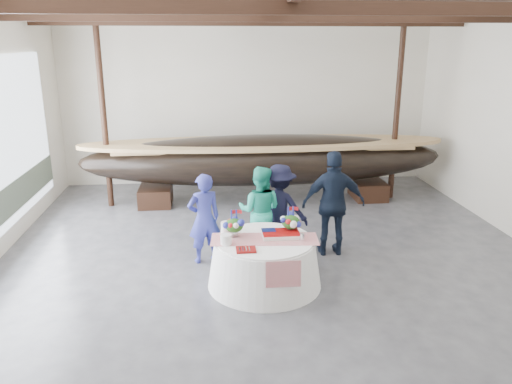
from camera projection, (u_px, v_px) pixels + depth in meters
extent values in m
cube|color=#3D3D42|center=(277.00, 273.00, 8.59)|extent=(10.00, 12.00, 0.01)
cube|color=silver|center=(248.00, 102.00, 13.65)|extent=(10.00, 0.02, 4.50)
cube|color=black|center=(292.00, 8.00, 6.41)|extent=(9.80, 0.12, 0.18)
cube|color=black|center=(268.00, 17.00, 8.79)|extent=(9.80, 0.12, 0.18)
cube|color=black|center=(255.00, 22.00, 11.17)|extent=(9.80, 0.12, 0.18)
cube|color=black|center=(280.00, 3.00, 7.32)|extent=(0.15, 11.76, 0.15)
cylinder|color=black|center=(103.00, 113.00, 11.49)|extent=(0.14, 0.14, 4.50)
cylinder|color=black|center=(397.00, 109.00, 12.15)|extent=(0.14, 0.14, 4.50)
cube|color=black|center=(156.00, 195.00, 12.18)|extent=(0.78, 1.00, 0.44)
cube|color=black|center=(368.00, 189.00, 12.68)|extent=(0.78, 1.00, 0.44)
ellipsoid|color=black|center=(264.00, 160.00, 12.19)|extent=(8.89, 1.78, 1.22)
cube|color=#9E7A4C|center=(264.00, 146.00, 12.09)|extent=(7.11, 1.17, 0.07)
cone|color=white|center=(264.00, 263.00, 8.11)|extent=(1.85, 1.85, 0.76)
cylinder|color=white|center=(265.00, 240.00, 7.99)|extent=(1.57, 1.57, 0.04)
cube|color=#B61221|center=(265.00, 239.00, 7.98)|extent=(1.75, 0.68, 0.01)
cube|color=white|center=(281.00, 235.00, 8.09)|extent=(0.60, 0.40, 0.07)
cylinder|color=white|center=(226.00, 239.00, 7.76)|extent=(0.18, 0.18, 0.17)
cylinder|color=white|center=(226.00, 228.00, 8.21)|extent=(0.18, 0.18, 0.20)
cube|color=maroon|center=(246.00, 250.00, 7.55)|extent=(0.30, 0.24, 0.03)
cone|color=silver|center=(302.00, 237.00, 7.91)|extent=(0.09, 0.09, 0.12)
imported|color=navy|center=(204.00, 218.00, 8.85)|extent=(0.69, 0.56, 1.64)
imported|color=#20A98B|center=(260.00, 211.00, 9.18)|extent=(0.97, 0.84, 1.68)
imported|color=black|center=(280.00, 208.00, 9.38)|extent=(1.23, 0.99, 1.66)
imported|color=black|center=(334.00, 204.00, 9.13)|extent=(1.17, 0.53, 1.97)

